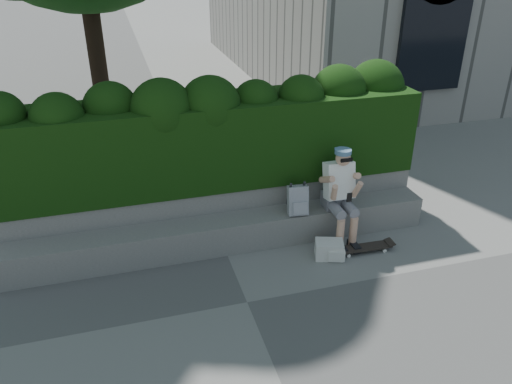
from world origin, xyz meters
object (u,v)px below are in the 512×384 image
object	(u,v)px
person	(340,191)
skateboard	(364,248)
backpack_ground	(329,249)
backpack_plaid	(298,200)

from	to	relation	value
person	skateboard	bearing A→B (deg)	-65.03
backpack_ground	backpack_plaid	bearing A→B (deg)	136.19
skateboard	backpack_plaid	world-z (taller)	backpack_plaid
person	backpack_ground	size ratio (longest dim) A/B	3.68
backpack_ground	skateboard	bearing A→B (deg)	16.49
skateboard	backpack_ground	distance (m)	0.53
backpack_plaid	skateboard	bearing A→B (deg)	-26.07
person	backpack_ground	bearing A→B (deg)	-125.33
skateboard	backpack_plaid	size ratio (longest dim) A/B	1.88
person	skateboard	xyz separation A→B (m)	(0.22, -0.46, -0.69)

